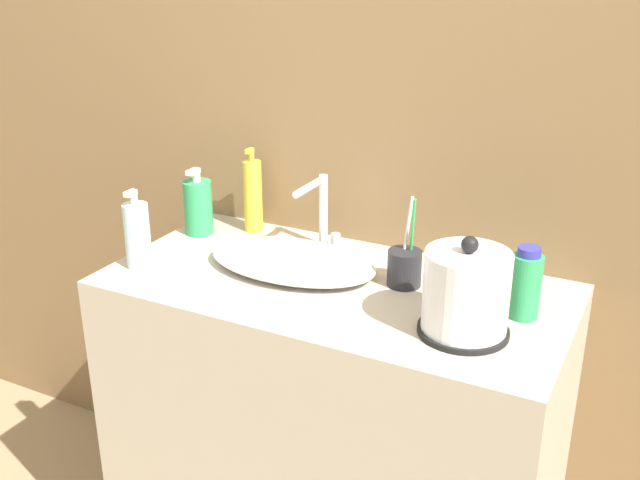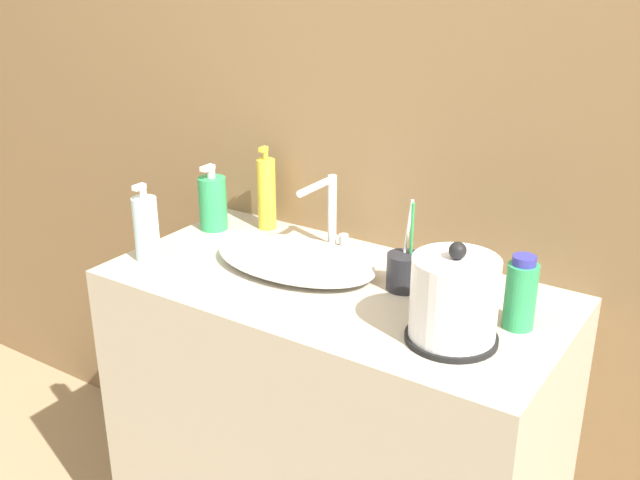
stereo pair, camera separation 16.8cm
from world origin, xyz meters
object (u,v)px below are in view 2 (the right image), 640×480
(toothbrush_cup, at_px, (404,271))
(shampoo_bottle, at_px, (213,203))
(faucet, at_px, (329,209))
(lotion_bottle, at_px, (146,228))
(hand_cream_bottle, at_px, (267,194))
(electric_kettle, at_px, (454,303))
(mouthwash_bottle, at_px, (521,294))

(toothbrush_cup, distance_m, shampoo_bottle, 0.61)
(faucet, bearing_deg, lotion_bottle, -138.67)
(faucet, height_order, hand_cream_bottle, hand_cream_bottle)
(lotion_bottle, bearing_deg, electric_kettle, 2.83)
(toothbrush_cup, xyz_separation_m, hand_cream_bottle, (-0.48, 0.14, 0.05))
(toothbrush_cup, relative_size, mouthwash_bottle, 1.36)
(faucet, relative_size, electric_kettle, 0.91)
(faucet, relative_size, shampoo_bottle, 1.05)
(toothbrush_cup, relative_size, shampoo_bottle, 1.18)
(electric_kettle, distance_m, lotion_bottle, 0.79)
(faucet, relative_size, mouthwash_bottle, 1.22)
(electric_kettle, relative_size, toothbrush_cup, 0.98)
(lotion_bottle, xyz_separation_m, hand_cream_bottle, (0.11, 0.33, 0.02))
(electric_kettle, distance_m, shampoo_bottle, 0.82)
(toothbrush_cup, height_order, mouthwash_bottle, toothbrush_cup)
(electric_kettle, bearing_deg, hand_cream_bottle, 156.51)
(electric_kettle, xyz_separation_m, toothbrush_cup, (-0.19, 0.16, -0.04))
(faucet, relative_size, toothbrush_cup, 0.89)
(electric_kettle, bearing_deg, faucet, 150.20)
(toothbrush_cup, distance_m, mouthwash_bottle, 0.28)
(mouthwash_bottle, bearing_deg, hand_cream_bottle, 167.67)
(lotion_bottle, height_order, shampoo_bottle, lotion_bottle)
(mouthwash_bottle, bearing_deg, shampoo_bottle, 174.59)
(faucet, height_order, toothbrush_cup, toothbrush_cup)
(lotion_bottle, relative_size, shampoo_bottle, 1.08)
(faucet, distance_m, hand_cream_bottle, 0.22)
(lotion_bottle, bearing_deg, shampoo_bottle, 90.92)
(mouthwash_bottle, bearing_deg, lotion_bottle, -169.36)
(lotion_bottle, bearing_deg, toothbrush_cup, 17.97)
(shampoo_bottle, distance_m, hand_cream_bottle, 0.15)
(toothbrush_cup, xyz_separation_m, lotion_bottle, (-0.60, -0.19, 0.04))
(faucet, distance_m, mouthwash_bottle, 0.56)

